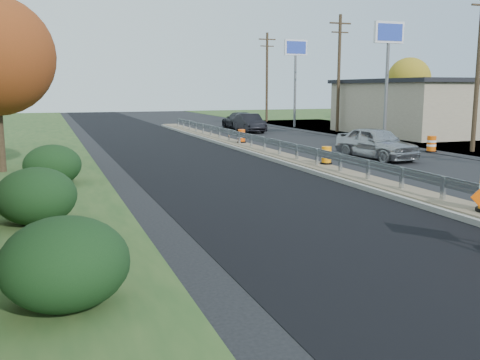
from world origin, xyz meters
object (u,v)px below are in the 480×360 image
object	(u,v)px
car_dark_far	(239,120)
barrel_shoulder_near	(431,144)
barrel_median_far	(242,136)
car_dark_mid	(250,123)
car_silver	(376,143)
barrel_shoulder_far	(258,124)
barrel_median_mid	(326,156)

from	to	relation	value
car_dark_far	barrel_shoulder_near	bearing A→B (deg)	102.17
barrel_median_far	car_dark_mid	world-z (taller)	car_dark_mid
car_silver	car_dark_mid	world-z (taller)	car_silver
barrel_shoulder_far	car_silver	size ratio (longest dim) A/B	0.17
barrel_shoulder_far	car_dark_mid	distance (m)	4.39
car_dark_mid	barrel_shoulder_near	bearing A→B (deg)	-71.28
barrel_shoulder_near	car_dark_far	size ratio (longest dim) A/B	0.18
barrel_shoulder_near	car_silver	world-z (taller)	car_silver
barrel_shoulder_far	car_dark_far	world-z (taller)	car_dark_far
barrel_median_far	car_dark_far	world-z (taller)	car_dark_far
barrel_median_mid	barrel_shoulder_near	world-z (taller)	barrel_median_mid
car_silver	car_dark_far	size ratio (longest dim) A/B	0.94
barrel_median_far	car_dark_far	xyz separation A→B (m)	(4.98, 14.10, 0.12)
car_dark_far	barrel_median_far	bearing A→B (deg)	71.92
barrel_shoulder_near	barrel_median_mid	bearing A→B (deg)	-157.48
barrel_median_mid	car_silver	xyz separation A→B (m)	(4.09, 2.22, 0.21)
barrel_median_far	barrel_shoulder_far	distance (m)	15.47
barrel_median_far	car_silver	size ratio (longest dim) A/B	0.17
barrel_median_mid	barrel_shoulder_near	bearing A→B (deg)	22.52
car_silver	barrel_median_mid	bearing A→B (deg)	-159.05
barrel_shoulder_near	barrel_shoulder_far	world-z (taller)	barrel_shoulder_near
barrel_shoulder_far	car_dark_far	xyz separation A→B (m)	(-1.76, 0.18, 0.34)
barrel_shoulder_near	car_dark_far	world-z (taller)	car_dark_far
car_silver	car_dark_far	bearing A→B (deg)	80.77
car_silver	car_dark_mid	size ratio (longest dim) A/B	1.05
barrel_median_far	barrel_shoulder_near	distance (m)	11.15
barrel_shoulder_near	car_dark_mid	size ratio (longest dim) A/B	0.20
barrel_median_mid	car_silver	bearing A→B (deg)	28.52
car_silver	barrel_shoulder_near	bearing A→B (deg)	9.15
barrel_median_mid	car_dark_mid	size ratio (longest dim) A/B	0.17
barrel_median_mid	barrel_shoulder_far	world-z (taller)	barrel_median_mid
car_silver	barrel_median_far	bearing A→B (deg)	110.77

